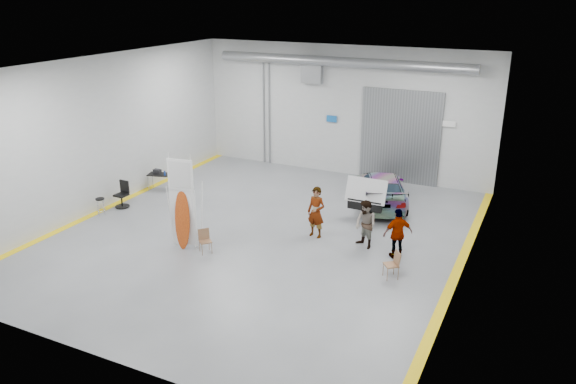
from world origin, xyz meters
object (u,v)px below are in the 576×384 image
at_px(sedan_car, 382,189).
at_px(folding_chair_near, 206,246).
at_px(shop_stool, 101,207).
at_px(folding_chair_far, 391,270).
at_px(surfboard_display, 181,211).
at_px(work_table, 160,174).
at_px(office_chair, 123,196).
at_px(person_a, 316,212).
at_px(person_c, 398,233).
at_px(person_b, 366,224).

height_order(sedan_car, folding_chair_near, sedan_car).
bearing_deg(folding_chair_near, shop_stool, 120.56).
distance_m(sedan_car, folding_chair_far, 6.33).
relative_size(sedan_car, surfboard_display, 1.37).
relative_size(work_table, office_chair, 1.16).
xyz_separation_m(person_a, folding_chair_far, (3.26, -1.81, -0.66)).
relative_size(folding_chair_near, folding_chair_far, 0.94).
bearing_deg(shop_stool, office_chair, 80.98).
bearing_deg(work_table, office_chair, -91.13).
relative_size(sedan_car, folding_chair_far, 5.36).
relative_size(sedan_car, work_table, 3.69).
xyz_separation_m(folding_chair_far, work_table, (-11.38, 3.47, 0.44)).
xyz_separation_m(person_c, folding_chair_near, (-5.85, -2.43, -0.60)).
relative_size(person_c, folding_chair_far, 1.99).
distance_m(sedan_car, person_c, 4.90).
xyz_separation_m(sedan_car, shop_stool, (-9.48, -5.93, -0.32)).
bearing_deg(folding_chair_far, surfboard_display, -119.55).
distance_m(person_b, shop_stool, 10.34).
relative_size(surfboard_display, work_table, 2.69).
relative_size(person_a, person_b, 1.11).
distance_m(sedan_car, surfboard_display, 8.50).
height_order(person_a, person_c, person_a).
bearing_deg(office_chair, person_c, 4.40).
relative_size(person_b, shop_stool, 2.42).
xyz_separation_m(folding_chair_near, work_table, (-5.32, 4.46, 0.46)).
relative_size(person_b, person_c, 0.98).
relative_size(sedan_car, office_chair, 4.30).
xyz_separation_m(surfboard_display, folding_chair_near, (0.90, 0.01, -1.10)).
height_order(surfboard_display, folding_chair_near, surfboard_display).
bearing_deg(sedan_car, shop_stool, 10.54).
bearing_deg(person_a, folding_chair_near, -125.21).
bearing_deg(folding_chair_far, work_table, -144.69).
distance_m(surfboard_display, work_table, 6.32).
bearing_deg(person_b, person_c, 15.89).
relative_size(person_c, surfboard_display, 0.51).
xyz_separation_m(folding_chair_far, office_chair, (-11.42, 1.09, 0.20)).
bearing_deg(surfboard_display, office_chair, 146.63).
relative_size(person_c, work_table, 1.37).
distance_m(sedan_car, office_chair, 10.51).
height_order(person_b, folding_chair_near, person_b).
bearing_deg(person_a, sedan_car, 84.32).
height_order(person_a, surfboard_display, surfboard_display).
height_order(person_a, office_chair, person_a).
xyz_separation_m(shop_stool, work_table, (0.22, 3.45, 0.36)).
distance_m(sedan_car, person_b, 4.28).
bearing_deg(folding_chair_far, person_b, -178.65).
height_order(person_c, office_chair, person_c).
bearing_deg(folding_chair_near, surfboard_display, 131.76).
relative_size(sedan_car, person_a, 2.47).
distance_m(folding_chair_far, office_chair, 11.48).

